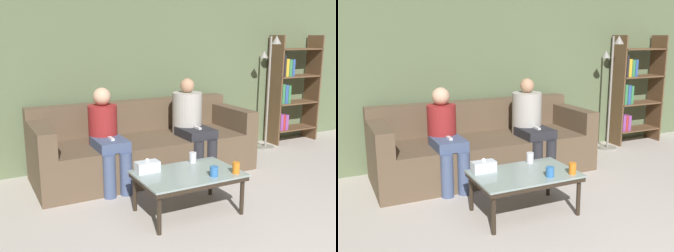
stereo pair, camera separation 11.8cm
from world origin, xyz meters
The scene contains 11 objects.
wall_back centered at (0.00, 3.64, 1.30)m, with size 12.00×0.06×2.60m.
couch centered at (0.00, 3.08, 0.31)m, with size 2.59×0.96×0.84m.
coffee_table centered at (-0.09, 1.87, 0.35)m, with size 0.95×0.62×0.39m.
cup_near_left centered at (0.07, 1.68, 0.44)m, with size 0.08×0.08×0.09m.
cup_near_right centered at (0.29, 1.65, 0.45)m, with size 0.07×0.07×0.11m.
cup_far_center centered at (0.10, 2.11, 0.45)m, with size 0.07×0.07×0.10m.
tissue_box centered at (-0.42, 2.06, 0.45)m, with size 0.22×0.12×0.13m.
bookshelf centered at (2.59, 3.41, 0.82)m, with size 0.81×0.32×1.64m.
standing_lamp centered at (2.07, 3.27, 1.00)m, with size 0.31×0.26×1.64m.
seated_person_left_end centered at (-0.53, 2.85, 0.59)m, with size 0.32×0.67×1.08m.
seated_person_mid_left centered at (0.53, 2.88, 0.62)m, with size 0.36×0.67×1.13m.
Camera 2 is at (-1.72, -1.15, 1.61)m, focal length 42.00 mm.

